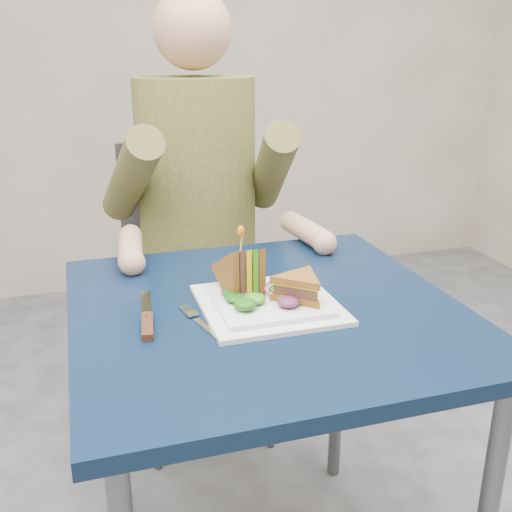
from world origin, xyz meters
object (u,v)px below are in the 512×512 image
object	(u,v)px
chair	(194,268)
sandwich_upright	(241,276)
diner	(198,157)
knife	(147,322)
fork	(204,325)
plate	(268,303)
sandwich_flat	(300,287)
table	(266,342)

from	to	relation	value
chair	sandwich_upright	xyz separation A→B (m)	(-0.04, -0.70, 0.24)
chair	diner	xyz separation A→B (m)	(-0.00, -0.11, 0.37)
chair	knife	xyz separation A→B (m)	(-0.23, -0.76, 0.20)
sandwich_upright	fork	distance (m)	0.14
plate	fork	distance (m)	0.15
sandwich_upright	sandwich_flat	bearing A→B (deg)	-35.82
table	knife	distance (m)	0.25
plate	sandwich_upright	world-z (taller)	sandwich_upright
table	chair	world-z (taller)	chair
sandwich_upright	knife	xyz separation A→B (m)	(-0.19, -0.05, -0.05)
plate	fork	world-z (taller)	plate
fork	knife	bearing A→B (deg)	160.06
knife	chair	bearing A→B (deg)	72.76
fork	knife	distance (m)	0.10
diner	sandwich_upright	xyz separation A→B (m)	(-0.04, -0.59, -0.13)
table	plate	bearing A→B (deg)	-72.48
plate	fork	size ratio (longest dim) A/B	1.47
sandwich_flat	sandwich_upright	distance (m)	0.12
diner	sandwich_flat	size ratio (longest dim) A/B	4.53
fork	knife	size ratio (longest dim) A/B	0.80
table	plate	size ratio (longest dim) A/B	2.88
sandwich_flat	fork	bearing A→B (deg)	-174.22
chair	diner	distance (m)	0.39
knife	sandwich_flat	bearing A→B (deg)	-3.10
chair	diner	bearing A→B (deg)	-90.00
table	plate	world-z (taller)	plate
fork	knife	world-z (taller)	knife
plate	sandwich_flat	distance (m)	0.07
sandwich_flat	fork	size ratio (longest dim) A/B	0.93
plate	diner	bearing A→B (deg)	90.20
sandwich_upright	diner	bearing A→B (deg)	86.14
sandwich_flat	fork	world-z (taller)	sandwich_flat
plate	knife	distance (m)	0.24
table	knife	xyz separation A→B (m)	(-0.23, -0.02, 0.09)
chair	plate	xyz separation A→B (m)	(0.00, -0.75, 0.20)
chair	diner	world-z (taller)	diner
table	diner	world-z (taller)	diner
plate	table	bearing A→B (deg)	107.52
chair	sandwich_upright	size ratio (longest dim) A/B	6.21
chair	plate	size ratio (longest dim) A/B	3.58
knife	table	bearing A→B (deg)	3.96
diner	fork	size ratio (longest dim) A/B	4.20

